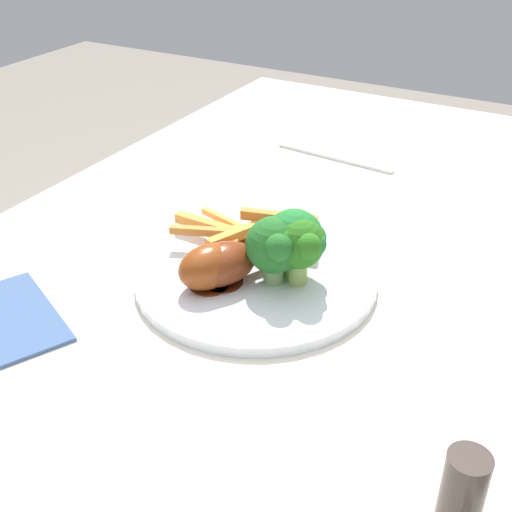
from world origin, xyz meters
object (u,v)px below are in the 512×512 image
pepper_shaker (463,491)px  chicken_drumstick_far (213,266)px  fork (334,157)px  carrot_fries_pile (240,234)px  broccoli_floret_middle (274,246)px  broccoli_floret_back (295,240)px  broccoli_floret_front (298,244)px  dinner_plate (256,277)px  dining_table (252,336)px  chicken_drumstick_near (223,262)px

pepper_shaker → chicken_drumstick_far: bearing=-118.1°
fork → carrot_fries_pile: bearing=-81.0°
broccoli_floret_middle → broccoli_floret_back: bearing=143.9°
broccoli_floret_front → broccoli_floret_middle: (0.01, -0.02, -0.00)m
chicken_drumstick_far → fork: bearing=-175.2°
dinner_plate → carrot_fries_pile: size_ratio=1.55×
dinner_plate → broccoli_floret_front: size_ratio=3.48×
broccoli_floret_front → broccoli_floret_back: bearing=-138.7°
dining_table → dinner_plate: size_ratio=5.06×
dinner_plate → chicken_drumstick_far: (0.04, -0.03, 0.03)m
pepper_shaker → broccoli_floret_middle: bearing=-128.3°
broccoli_floret_front → pepper_shaker: broccoli_floret_front is taller
broccoli_floret_middle → broccoli_floret_back: size_ratio=0.95×
broccoli_floret_middle → fork: size_ratio=0.38×
broccoli_floret_front → chicken_drumstick_far: (0.04, -0.07, -0.02)m
dining_table → broccoli_floret_front: bearing=68.3°
broccoli_floret_back → chicken_drumstick_near: broccoli_floret_back is taller
dining_table → chicken_drumstick_far: chicken_drumstick_far is taller
broccoli_floret_front → carrot_fries_pile: bearing=-110.7°
dinner_plate → chicken_drumstick_far: chicken_drumstick_far is taller
broccoli_floret_middle → chicken_drumstick_far: broccoli_floret_middle is taller
dinner_plate → chicken_drumstick_near: chicken_drumstick_near is taller
broccoli_floret_back → pepper_shaker: bearing=47.4°
broccoli_floret_middle → pepper_shaker: bearing=51.7°
chicken_drumstick_near → fork: bearing=-174.4°
chicken_drumstick_near → carrot_fries_pile: bearing=-165.4°
broccoli_floret_front → chicken_drumstick_far: size_ratio=0.64×
chicken_drumstick_near → broccoli_floret_front: bearing=113.1°
broccoli_floret_middle → fork: broccoli_floret_middle is taller
chicken_drumstick_far → dinner_plate: bearing=146.9°
broccoli_floret_back → chicken_drumstick_far: 0.09m
broccoli_floret_back → chicken_drumstick_near: 0.08m
chicken_drumstick_far → fork: size_ratio=0.61×
carrot_fries_pile → fork: size_ratio=0.87×
dinner_plate → chicken_drumstick_far: bearing=-33.1°
dining_table → broccoli_floret_back: size_ratio=16.94×
dining_table → dinner_plate: dinner_plate is taller
carrot_fries_pile → dinner_plate: bearing=49.2°
dining_table → fork: size_ratio=6.83×
dining_table → chicken_drumstick_far: bearing=-4.5°
carrot_fries_pile → chicken_drumstick_near: bearing=14.6°
dining_table → fork: 0.34m
carrot_fries_pile → chicken_drumstick_far: chicken_drumstick_far is taller
dining_table → chicken_drumstick_near: size_ratio=10.28×
broccoli_floret_front → chicken_drumstick_near: bearing=-66.9°
broccoli_floret_front → broccoli_floret_middle: same height
broccoli_floret_front → chicken_drumstick_far: 0.09m
broccoli_floret_front → broccoli_floret_back: 0.01m
broccoli_floret_middle → pepper_shaker: (0.19, 0.24, -0.02)m
broccoli_floret_front → chicken_drumstick_far: bearing=-60.7°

